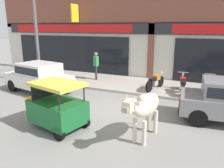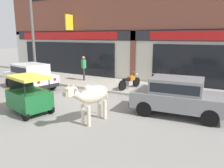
{
  "view_description": "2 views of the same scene",
  "coord_description": "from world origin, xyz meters",
  "views": [
    {
      "loc": [
        3.19,
        -7.28,
        3.19
      ],
      "look_at": [
        -0.5,
        1.0,
        0.79
      ],
      "focal_mm": 35.0,
      "sensor_mm": 36.0,
      "label": 1
    },
    {
      "loc": [
        5.93,
        -7.66,
        3.03
      ],
      "look_at": [
        1.0,
        1.0,
        0.83
      ],
      "focal_mm": 35.0,
      "sensor_mm": 36.0,
      "label": 2
    }
  ],
  "objects": [
    {
      "name": "motorcycle_2",
      "position": [
        3.4,
        3.28,
        0.51
      ],
      "size": [
        0.53,
        1.81,
        0.88
      ],
      "color": "black",
      "rests_on": "sidewalk"
    },
    {
      "name": "car_1",
      "position": [
        -4.39,
        0.83,
        0.81
      ],
      "size": [
        3.8,
        2.24,
        1.46
      ],
      "color": "black",
      "rests_on": "ground"
    },
    {
      "name": "motorcycle_1",
      "position": [
        2.19,
        3.19,
        0.51
      ],
      "size": [
        0.53,
        1.81,
        0.88
      ],
      "color": "black",
      "rests_on": "sidewalk"
    },
    {
      "name": "sidewalk",
      "position": [
        0.0,
        3.87,
        0.06
      ],
      "size": [
        19.0,
        3.35,
        0.13
      ],
      "primitive_type": "cube",
      "color": "#A8A093",
      "rests_on": "ground"
    },
    {
      "name": "car_0",
      "position": [
        4.11,
        0.68,
        0.81
      ],
      "size": [
        3.72,
        1.92,
        1.46
      ],
      "color": "black",
      "rests_on": "ground"
    },
    {
      "name": "ground_plane",
      "position": [
        0.0,
        0.0,
        0.0
      ],
      "size": [
        90.0,
        90.0,
        0.0
      ],
      "primitive_type": "plane",
      "color": "gray"
    },
    {
      "name": "auto_rickshaw",
      "position": [
        -1.11,
        -2.04,
        0.66
      ],
      "size": [
        2.13,
        1.52,
        1.52
      ],
      "color": "black",
      "rests_on": "ground"
    },
    {
      "name": "shop_building",
      "position": [
        -0.0,
        5.81,
        5.07
      ],
      "size": [
        23.0,
        1.4,
        10.5
      ],
      "color": "brown",
      "rests_on": "ground"
    },
    {
      "name": "motorcycle_0",
      "position": [
        0.87,
        3.23,
        0.51
      ],
      "size": [
        0.68,
        1.78,
        0.88
      ],
      "color": "black",
      "rests_on": "sidewalk"
    },
    {
      "name": "pedestrian",
      "position": [
        -2.81,
        3.9,
        1.11
      ],
      "size": [
        0.32,
        0.43,
        1.6
      ],
      "color": "#2D2D33",
      "rests_on": "sidewalk"
    },
    {
      "name": "cow",
      "position": [
        1.69,
        -1.63,
        1.01
      ],
      "size": [
        0.72,
        2.15,
        1.61
      ],
      "color": "beige",
      "rests_on": "ground"
    },
    {
      "name": "utility_pole",
      "position": [
        -5.84,
        2.5,
        3.31
      ],
      "size": [
        0.18,
        0.18,
        6.37
      ],
      "primitive_type": "cylinder",
      "color": "#595651",
      "rests_on": "sidewalk"
    }
  ]
}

